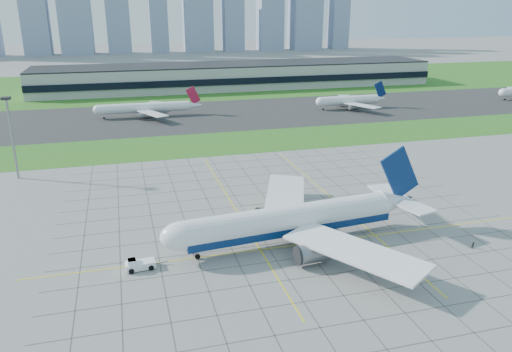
{
  "coord_description": "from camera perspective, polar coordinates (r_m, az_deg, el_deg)",
  "views": [
    {
      "loc": [
        -37.09,
        -97.55,
        50.9
      ],
      "look_at": [
        -2.89,
        27.4,
        7.0
      ],
      "focal_mm": 35.0,
      "sensor_mm": 36.0,
      "label": 1
    }
  ],
  "objects": [
    {
      "name": "ground",
      "position": [
        116.12,
        4.99,
        -7.36
      ],
      "size": [
        1400.0,
        1400.0,
        0.0
      ],
      "primitive_type": "plane",
      "color": "gray",
      "rests_on": "ground"
    },
    {
      "name": "grass_median",
      "position": [
        197.84,
        -3.99,
        3.77
      ],
      "size": [
        700.0,
        35.0,
        0.04
      ],
      "primitive_type": "cube",
      "color": "#3B6F1F",
      "rests_on": "ground"
    },
    {
      "name": "asphalt_taxiway",
      "position": [
        250.59,
        -6.52,
        6.89
      ],
      "size": [
        700.0,
        75.0,
        0.04
      ],
      "primitive_type": "cube",
      "color": "#383838",
      "rests_on": "ground"
    },
    {
      "name": "grass_far",
      "position": [
        358.13,
        -9.36,
        10.31
      ],
      "size": [
        700.0,
        145.0,
        0.04
      ],
      "primitive_type": "cube",
      "color": "#3B6F1F",
      "rests_on": "ground"
    },
    {
      "name": "apron_markings",
      "position": [
        125.7,
        3.44,
        -5.2
      ],
      "size": [
        120.0,
        130.0,
        0.03
      ],
      "color": "#474744",
      "rests_on": "ground"
    },
    {
      "name": "terminal",
      "position": [
        339.12,
        -2.08,
        11.42
      ],
      "size": [
        260.0,
        43.0,
        15.8
      ],
      "color": "#B7B7B2",
      "rests_on": "ground"
    },
    {
      "name": "light_mast",
      "position": [
        169.45,
        -26.25,
        4.96
      ],
      "size": [
        2.5,
        2.5,
        25.6
      ],
      "color": "gray",
      "rests_on": "ground"
    },
    {
      "name": "city_skyline",
      "position": [
        618.26,
        -13.42,
        19.0
      ],
      "size": [
        523.0,
        32.4,
        160.0
      ],
      "color": "#8795B1",
      "rests_on": "ground"
    },
    {
      "name": "airliner",
      "position": [
        112.84,
        4.16,
        -5.07
      ],
      "size": [
        63.69,
        64.26,
        20.06
      ],
      "rotation": [
        0.0,
        0.0,
        0.1
      ],
      "color": "white",
      "rests_on": "ground"
    },
    {
      "name": "pushback_tug",
      "position": [
        106.22,
        -13.27,
        -9.8
      ],
      "size": [
        8.83,
        3.56,
        2.43
      ],
      "rotation": [
        0.0,
        0.0,
        0.1
      ],
      "color": "white",
      "rests_on": "ground"
    },
    {
      "name": "crew_near",
      "position": [
        109.69,
        -7.15,
        -8.58
      ],
      "size": [
        0.75,
        0.73,
        1.73
      ],
      "primitive_type": "imported",
      "rotation": [
        0.0,
        0.0,
        0.72
      ],
      "color": "black",
      "rests_on": "ground"
    },
    {
      "name": "crew_far",
      "position": [
        121.73,
        23.58,
        -7.26
      ],
      "size": [
        0.88,
        0.74,
        1.62
      ],
      "primitive_type": "imported",
      "rotation": [
        0.0,
        0.0,
        -0.17
      ],
      "color": "black",
      "rests_on": "ground"
    },
    {
      "name": "distant_jet_1",
      "position": [
        251.31,
        -12.51,
        7.64
      ],
      "size": [
        49.53,
        42.66,
        14.08
      ],
      "color": "white",
      "rests_on": "ground"
    },
    {
      "name": "distant_jet_2",
      "position": [
        270.21,
        10.66,
        8.51
      ],
      "size": [
        37.78,
        42.66,
        14.08
      ],
      "color": "white",
      "rests_on": "ground"
    }
  ]
}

